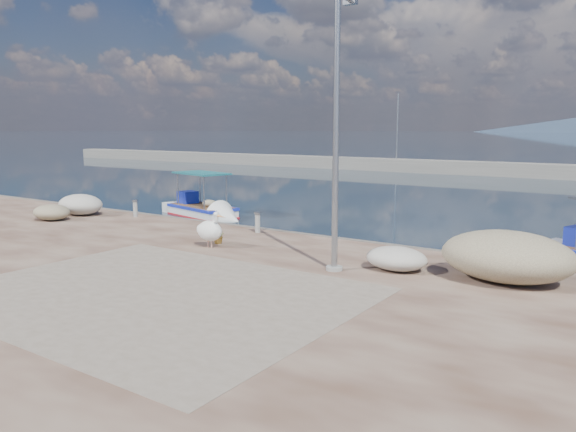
# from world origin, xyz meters

# --- Properties ---
(ground) EXTENTS (1400.00, 1400.00, 0.00)m
(ground) POSITION_xyz_m (0.00, 0.00, 0.00)
(ground) COLOR #162635
(ground) RESTS_ON ground
(quay) EXTENTS (44.00, 22.00, 0.50)m
(quay) POSITION_xyz_m (0.00, -6.00, 0.25)
(quay) COLOR #492C1F
(quay) RESTS_ON ground
(quay_patch) EXTENTS (9.00, 7.00, 0.01)m
(quay_patch) POSITION_xyz_m (1.00, -3.00, 0.50)
(quay_patch) COLOR gray
(quay_patch) RESTS_ON quay
(breakwater) EXTENTS (120.00, 2.20, 7.50)m
(breakwater) POSITION_xyz_m (-0.00, 40.00, 0.60)
(breakwater) COLOR gray
(breakwater) RESTS_ON ground
(boat_left) EXTENTS (5.34, 2.80, 2.45)m
(boat_left) POSITION_xyz_m (-8.15, 8.31, 0.19)
(boat_left) COLOR white
(boat_left) RESTS_ON ground
(pelican) EXTENTS (1.22, 0.63, 1.17)m
(pelican) POSITION_xyz_m (-1.28, 1.37, 1.05)
(pelican) COLOR tan
(pelican) RESTS_ON quay
(lamp_post) EXTENTS (0.44, 0.96, 7.00)m
(lamp_post) POSITION_xyz_m (3.32, 1.15, 3.80)
(lamp_post) COLOR gray
(lamp_post) RESTS_ON quay
(bollard_near) EXTENTS (0.24, 0.24, 0.74)m
(bollard_near) POSITION_xyz_m (-1.61, 4.23, 0.90)
(bollard_near) COLOR gray
(bollard_near) RESTS_ON quay
(bollard_far) EXTENTS (0.23, 0.23, 0.71)m
(bollard_far) POSITION_xyz_m (-8.06, 4.18, 0.89)
(bollard_far) COLOR gray
(bollard_far) RESTS_ON quay
(potted_plant) EXTENTS (0.51, 0.45, 0.53)m
(potted_plant) POSITION_xyz_m (-1.47, 1.99, 0.76)
(potted_plant) COLOR #33722D
(potted_plant) RESTS_ON quay
(net_pile_d) EXTENTS (1.65, 1.24, 0.62)m
(net_pile_d) POSITION_xyz_m (4.65, 2.06, 0.81)
(net_pile_d) COLOR beige
(net_pile_d) RESTS_ON quay
(net_pile_c) EXTENTS (3.17, 2.26, 1.24)m
(net_pile_c) POSITION_xyz_m (7.31, 2.54, 1.12)
(net_pile_c) COLOR tan
(net_pile_c) RESTS_ON quay
(net_pile_b) EXTENTS (1.65, 1.28, 0.64)m
(net_pile_b) POSITION_xyz_m (-10.19, 1.69, 0.82)
(net_pile_b) COLOR tan
(net_pile_b) RESTS_ON quay
(net_pile_a) EXTENTS (2.17, 1.58, 0.89)m
(net_pile_a) POSITION_xyz_m (-10.45, 3.23, 0.94)
(net_pile_a) COLOR beige
(net_pile_a) RESTS_ON quay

